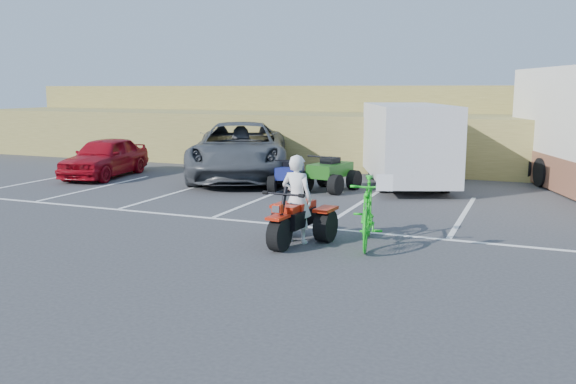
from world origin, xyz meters
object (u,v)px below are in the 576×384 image
at_px(quad_atv_green, 330,190).
at_px(quad_atv_blue, 290,190).
at_px(grey_pickup, 240,150).
at_px(cargo_trailer, 407,142).
at_px(red_trike_atv, 293,244).
at_px(green_dirt_bike, 368,212).
at_px(red_car, 105,157).
at_px(rider, 297,199).

bearing_deg(quad_atv_green, quad_atv_blue, -150.17).
relative_size(grey_pickup, cargo_trailer, 1.16).
height_order(red_trike_atv, green_dirt_bike, green_dirt_bike).
relative_size(quad_atv_blue, quad_atv_green, 0.89).
bearing_deg(green_dirt_bike, quad_atv_blue, 113.38).
height_order(red_trike_atv, red_car, red_car).
bearing_deg(grey_pickup, cargo_trailer, -18.11).
relative_size(green_dirt_bike, cargo_trailer, 0.38).
bearing_deg(grey_pickup, green_dirt_bike, -71.61).
bearing_deg(rider, green_dirt_bike, -160.91).
height_order(quad_atv_blue, quad_atv_green, quad_atv_green).
relative_size(rider, quad_atv_green, 1.03).
distance_m(rider, grey_pickup, 8.97).
bearing_deg(quad_atv_blue, cargo_trailer, 22.49).
bearing_deg(green_dirt_bike, grey_pickup, 119.77).
xyz_separation_m(green_dirt_bike, grey_pickup, (-6.34, 7.11, 0.27)).
xyz_separation_m(green_dirt_bike, quad_atv_blue, (-3.82, 5.39, -0.66)).
distance_m(green_dirt_bike, quad_atv_green, 6.39).
xyz_separation_m(green_dirt_bike, quad_atv_green, (-2.68, 5.76, -0.66)).
height_order(green_dirt_bike, quad_atv_blue, green_dirt_bike).
height_order(rider, red_car, rider).
height_order(red_trike_atv, rider, rider).
bearing_deg(rider, quad_atv_green, -72.63).
xyz_separation_m(cargo_trailer, quad_atv_green, (-1.89, -1.85, -1.36)).
xyz_separation_m(red_trike_atv, cargo_trailer, (0.55, 8.10, 1.36)).
xyz_separation_m(red_car, cargo_trailer, (9.90, 2.08, 0.68)).
relative_size(red_car, quad_atv_green, 2.37).
xyz_separation_m(quad_atv_blue, quad_atv_green, (1.13, 0.38, 0.00)).
bearing_deg(cargo_trailer, grey_pickup, 163.60).
bearing_deg(quad_atv_green, rider, -66.07).
distance_m(cargo_trailer, quad_atv_green, 2.97).
bearing_deg(green_dirt_bike, red_car, 140.69).
relative_size(grey_pickup, quad_atv_blue, 4.47).
relative_size(red_trike_atv, green_dirt_bike, 0.77).
bearing_deg(quad_atv_blue, quad_atv_green, 4.42).
height_order(grey_pickup, quad_atv_blue, grey_pickup).
height_order(grey_pickup, cargo_trailer, cargo_trailer).
distance_m(grey_pickup, cargo_trailer, 5.58).
bearing_deg(cargo_trailer, quad_atv_blue, -165.20).
xyz_separation_m(grey_pickup, quad_atv_green, (3.65, -1.35, -0.93)).
bearing_deg(cargo_trailer, quad_atv_green, -157.14).
height_order(cargo_trailer, quad_atv_blue, cargo_trailer).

